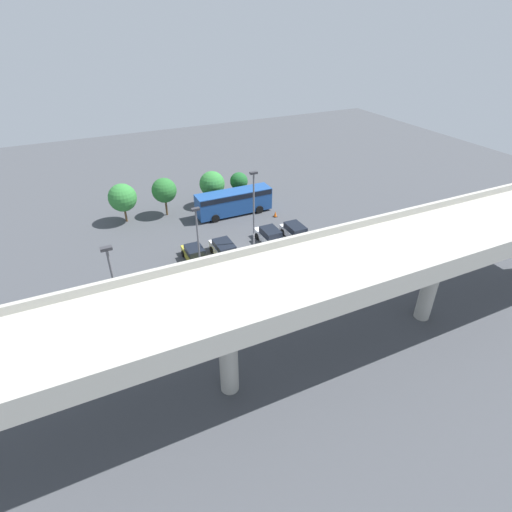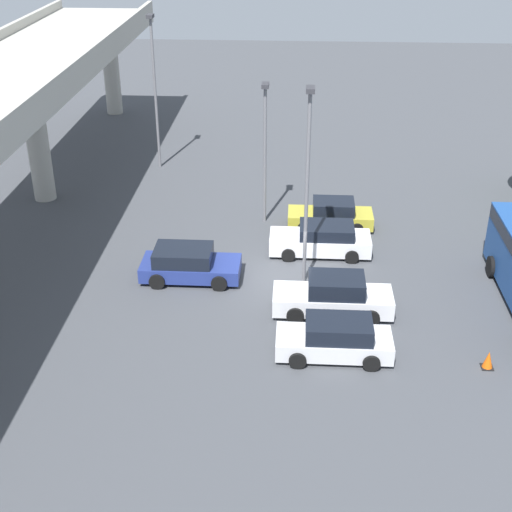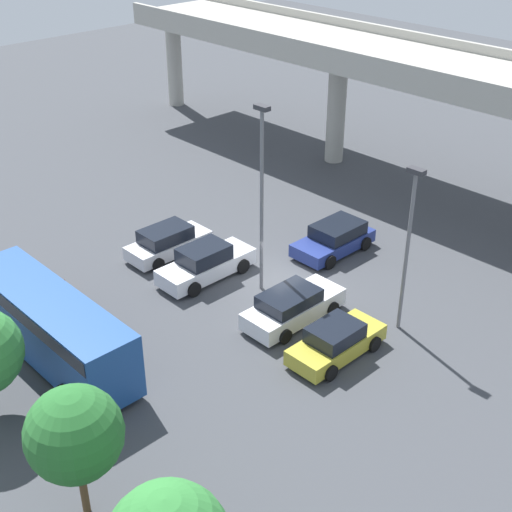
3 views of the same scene
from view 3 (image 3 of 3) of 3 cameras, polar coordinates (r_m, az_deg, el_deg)
The scene contains 12 objects.
ground_plane at distance 33.64m, azimuth 1.87°, elevation -2.09°, with size 107.47×107.47×0.00m, color #424449.
highway_overpass at distance 40.94m, azimuth 15.86°, elevation 13.23°, with size 51.34×6.89×8.27m.
parked_car_0 at distance 35.83m, azimuth -7.07°, elevation 1.13°, with size 2.00×4.34×1.52m.
parked_car_1 at distance 33.70m, azimuth -4.04°, elevation -0.57°, with size 2.02×4.89×1.68m.
parked_car_2 at distance 36.11m, azimuth 6.31°, elevation 1.41°, with size 2.23×4.41×1.49m.
parked_car_3 at distance 30.62m, azimuth 2.94°, elevation -4.03°, with size 2.08×4.79×1.50m.
parked_car_4 at distance 28.73m, azimuth 6.42°, elevation -6.80°, with size 1.97×4.32×1.48m.
shuttle_bus at distance 28.91m, azimuth -16.10°, elevation -5.12°, with size 9.14×2.60×2.91m.
lamp_post_near_aisle at distance 28.94m, azimuth 12.11°, elevation 1.43°, with size 0.70×0.35×7.27m.
lamp_post_by_overpass at distance 30.77m, azimuth 0.46°, elevation 5.44°, with size 0.70×0.35×8.74m.
tree_front_right at distance 21.60m, azimuth -14.32°, elevation -13.65°, with size 2.89×2.89×4.60m.
traffic_cone at distance 33.86m, azimuth -15.01°, elevation -2.32°, with size 0.44×0.44×0.70m.
Camera 3 is at (19.98, -20.57, 17.58)m, focal length 50.00 mm.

